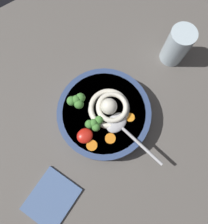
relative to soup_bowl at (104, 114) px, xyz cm
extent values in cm
cube|color=#5B5651|center=(-2.46, -3.66, -4.96)|extent=(105.66, 105.66, 4.04)
cylinder|color=#334775|center=(0.00, 0.00, -0.09)|extent=(24.73, 24.73, 5.69)
cylinder|color=#B27A33|center=(0.00, 0.00, 0.13)|extent=(21.76, 21.76, 5.23)
torus|color=silver|center=(1.47, -0.02, 3.49)|extent=(10.69, 10.69, 1.47)
torus|color=silver|center=(2.16, -0.48, 4.66)|extent=(11.45, 11.45, 1.33)
sphere|color=silver|center=(1.47, -0.02, 5.40)|extent=(4.15, 4.15, 4.15)
ellipsoid|color=#B7B7BC|center=(1.02, -4.21, 3.55)|extent=(6.87, 5.69, 1.60)
cylinder|color=#B7B7BC|center=(2.79, -11.49, 3.55)|extent=(4.31, 14.77, 0.80)
ellipsoid|color=red|center=(-7.43, -2.71, 3.68)|extent=(4.13, 3.71, 1.86)
cylinder|color=#7A9E60|center=(-4.01, -1.47, 3.34)|extent=(1.10, 1.10, 1.18)
sphere|color=#478938|center=(-4.01, -1.47, 5.02)|extent=(2.17, 2.17, 2.17)
sphere|color=#478938|center=(-2.93, -1.47, 4.82)|extent=(2.17, 2.17, 2.17)
sphere|color=#478938|center=(-5.00, -1.08, 4.92)|extent=(2.17, 2.17, 2.17)
sphere|color=#478938|center=(-4.01, -2.55, 4.86)|extent=(2.17, 2.17, 2.17)
cylinder|color=#7A9E60|center=(-4.49, 5.88, 3.42)|extent=(1.25, 1.25, 1.34)
sphere|color=#478938|center=(-4.49, 5.88, 5.31)|extent=(2.45, 2.45, 2.45)
sphere|color=#478938|center=(-3.26, 5.88, 5.09)|extent=(2.45, 2.45, 2.45)
sphere|color=#478938|center=(-5.60, 6.32, 5.20)|extent=(2.45, 2.45, 2.45)
sphere|color=#478938|center=(-4.49, 4.65, 5.14)|extent=(2.45, 2.45, 2.45)
cylinder|color=orange|center=(-7.24, -5.62, 3.07)|extent=(2.71, 2.71, 0.65)
cylinder|color=orange|center=(-2.37, -6.67, 3.06)|extent=(2.68, 2.68, 0.63)
cylinder|color=orange|center=(2.70, 3.97, 2.96)|extent=(2.48, 2.48, 0.42)
cylinder|color=orange|center=(4.76, -4.95, 3.10)|extent=(2.28, 2.28, 0.70)
cylinder|color=silver|center=(27.49, 4.81, 3.05)|extent=(6.94, 6.94, 11.98)
cube|color=#4C6693|center=(-23.37, -11.01, -2.54)|extent=(15.99, 14.86, 0.80)
camera|label=1|loc=(-7.32, -11.28, 56.78)|focal=34.40mm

